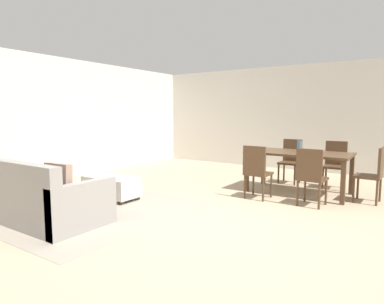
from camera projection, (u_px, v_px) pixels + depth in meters
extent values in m
plane|color=tan|center=(214.00, 224.00, 4.43)|extent=(10.80, 10.80, 0.00)
cube|color=silver|center=(314.00, 118.00, 8.39)|extent=(9.00, 0.12, 2.70)
cube|color=silver|center=(46.00, 119.00, 7.19)|extent=(0.12, 11.00, 2.70)
cube|color=gray|center=(81.00, 207.00, 5.19)|extent=(3.00, 2.80, 0.01)
cube|color=gray|center=(43.00, 204.00, 4.61)|extent=(1.91, 0.96, 0.42)
cube|color=gray|center=(12.00, 178.00, 4.23)|extent=(1.91, 0.16, 0.44)
cube|color=gray|center=(9.00, 189.00, 5.09)|extent=(0.14, 0.96, 0.62)
cube|color=gray|center=(83.00, 207.00, 4.11)|extent=(0.14, 0.96, 0.62)
cube|color=tan|center=(11.00, 173.00, 4.76)|extent=(0.38, 0.12, 0.39)
cube|color=silver|center=(24.00, 177.00, 4.55)|extent=(0.35, 0.13, 0.35)
cube|color=silver|center=(39.00, 179.00, 4.35)|extent=(0.37, 0.14, 0.37)
cube|color=gray|center=(58.00, 180.00, 4.17)|extent=(0.43, 0.15, 0.42)
cube|color=silver|center=(111.00, 186.00, 5.72)|extent=(0.99, 0.49, 0.32)
cylinder|color=#513823|center=(103.00, 191.00, 6.15)|extent=(0.05, 0.05, 0.06)
cylinder|color=#513823|center=(138.00, 198.00, 5.65)|extent=(0.05, 0.05, 0.06)
cylinder|color=#513823|center=(86.00, 196.00, 5.83)|extent=(0.05, 0.05, 0.06)
cylinder|color=#513823|center=(122.00, 203.00, 5.33)|extent=(0.05, 0.05, 0.06)
cylinder|color=brown|center=(10.00, 189.00, 5.30)|extent=(0.04, 0.04, 0.53)
cube|color=#513823|center=(299.00, 153.00, 6.08)|extent=(1.79, 0.95, 0.04)
cube|color=#513823|center=(264.00, 167.00, 6.93)|extent=(0.07, 0.07, 0.72)
cube|color=#513823|center=(352.00, 175.00, 6.00)|extent=(0.07, 0.07, 0.72)
cube|color=#513823|center=(247.00, 172.00, 6.24)|extent=(0.07, 0.07, 0.72)
cube|color=#513823|center=(343.00, 183.00, 5.31)|extent=(0.07, 0.07, 0.72)
cube|color=#513823|center=(258.00, 173.00, 5.74)|extent=(0.41, 0.41, 0.04)
cube|color=#513823|center=(254.00, 160.00, 5.57)|extent=(0.40, 0.05, 0.47)
cylinder|color=#513823|center=(253.00, 183.00, 6.00)|extent=(0.04, 0.04, 0.41)
cylinder|color=#513823|center=(271.00, 186.00, 5.80)|extent=(0.04, 0.04, 0.41)
cylinder|color=#513823|center=(245.00, 187.00, 5.73)|extent=(0.04, 0.04, 0.41)
cylinder|color=#513823|center=(263.00, 189.00, 5.53)|extent=(0.04, 0.04, 0.41)
cube|color=#513823|center=(312.00, 179.00, 5.28)|extent=(0.43, 0.43, 0.04)
cube|color=#513823|center=(309.00, 164.00, 5.11)|extent=(0.40, 0.07, 0.47)
cylinder|color=#513823|center=(305.00, 189.00, 5.54)|extent=(0.04, 0.04, 0.41)
cylinder|color=#513823|center=(326.00, 192.00, 5.33)|extent=(0.04, 0.04, 0.41)
cylinder|color=#513823|center=(297.00, 193.00, 5.27)|extent=(0.04, 0.04, 0.41)
cylinder|color=#513823|center=(319.00, 196.00, 5.06)|extent=(0.04, 0.04, 0.41)
cube|color=#513823|center=(289.00, 163.00, 6.98)|extent=(0.40, 0.40, 0.04)
cube|color=#513823|center=(293.00, 150.00, 7.09)|extent=(0.40, 0.04, 0.47)
cylinder|color=#513823|center=(295.00, 176.00, 6.77)|extent=(0.04, 0.04, 0.41)
cylinder|color=#513823|center=(278.00, 174.00, 6.96)|extent=(0.04, 0.04, 0.41)
cylinder|color=#513823|center=(300.00, 173.00, 7.05)|extent=(0.04, 0.04, 0.41)
cylinder|color=#513823|center=(284.00, 172.00, 7.24)|extent=(0.04, 0.04, 0.41)
cube|color=#513823|center=(334.00, 167.00, 6.47)|extent=(0.42, 0.42, 0.04)
cube|color=#513823|center=(336.00, 153.00, 6.59)|extent=(0.40, 0.06, 0.47)
cylinder|color=#513823|center=(342.00, 181.00, 6.26)|extent=(0.04, 0.04, 0.41)
cylinder|color=#513823|center=(323.00, 179.00, 6.44)|extent=(0.04, 0.04, 0.41)
cylinder|color=#513823|center=(344.00, 178.00, 6.55)|extent=(0.04, 0.04, 0.41)
cylinder|color=#513823|center=(326.00, 176.00, 6.72)|extent=(0.04, 0.04, 0.41)
cube|color=#513823|center=(368.00, 176.00, 5.47)|extent=(0.42, 0.42, 0.04)
cube|color=#513823|center=(381.00, 162.00, 5.33)|extent=(0.06, 0.40, 0.47)
cylinder|color=#513823|center=(353.00, 190.00, 5.46)|extent=(0.04, 0.04, 0.41)
cylinder|color=#513823|center=(358.00, 187.00, 5.73)|extent=(0.04, 0.04, 0.41)
cylinder|color=#513823|center=(377.00, 193.00, 5.26)|extent=(0.04, 0.04, 0.41)
cylinder|color=#513823|center=(380.00, 189.00, 5.53)|extent=(0.04, 0.04, 0.41)
cylinder|color=slate|center=(299.00, 146.00, 6.08)|extent=(0.09, 0.09, 0.21)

